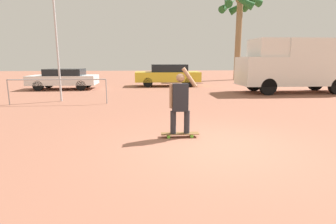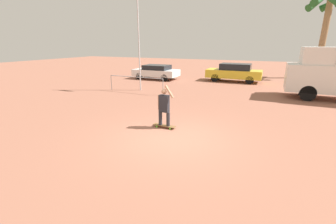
{
  "view_description": "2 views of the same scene",
  "coord_description": "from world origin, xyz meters",
  "px_view_note": "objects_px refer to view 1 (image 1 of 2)",
  "views": [
    {
      "loc": [
        -1.48,
        -5.41,
        1.88
      ],
      "look_at": [
        -0.92,
        1.45,
        0.5
      ],
      "focal_mm": 28.0,
      "sensor_mm": 36.0,
      "label": 1
    },
    {
      "loc": [
        2.86,
        -6.74,
        3.19
      ],
      "look_at": [
        -0.64,
        1.03,
        0.58
      ],
      "focal_mm": 24.0,
      "sensor_mm": 36.0,
      "label": 2
    }
  ],
  "objects_px": {
    "parked_car_white": "(64,78)",
    "parked_car_yellow": "(168,75)",
    "palm_tree_near_van": "(239,10)",
    "camper_van": "(297,64)",
    "person_skateboarder": "(180,101)",
    "skateboard": "(180,134)",
    "flagpole": "(57,10)"
  },
  "relations": [
    {
      "from": "parked_car_white",
      "to": "parked_car_yellow",
      "type": "bearing_deg",
      "value": 12.52
    },
    {
      "from": "parked_car_yellow",
      "to": "parked_car_white",
      "type": "xyz_separation_m",
      "value": [
        -6.81,
        -1.51,
        -0.11
      ]
    },
    {
      "from": "parked_car_white",
      "to": "palm_tree_near_van",
      "type": "bearing_deg",
      "value": 26.87
    },
    {
      "from": "camper_van",
      "to": "parked_car_yellow",
      "type": "height_order",
      "value": "camper_van"
    },
    {
      "from": "person_skateboarder",
      "to": "camper_van",
      "type": "xyz_separation_m",
      "value": [
        7.77,
        8.3,
        0.74
      ]
    },
    {
      "from": "parked_car_yellow",
      "to": "person_skateboarder",
      "type": "bearing_deg",
      "value": -93.29
    },
    {
      "from": "skateboard",
      "to": "flagpole",
      "type": "distance_m",
      "value": 8.55
    },
    {
      "from": "skateboard",
      "to": "camper_van",
      "type": "height_order",
      "value": "camper_van"
    },
    {
      "from": "camper_van",
      "to": "parked_car_yellow",
      "type": "distance_m",
      "value": 8.34
    },
    {
      "from": "person_skateboarder",
      "to": "camper_van",
      "type": "relative_size",
      "value": 0.25
    },
    {
      "from": "parked_car_yellow",
      "to": "flagpole",
      "type": "bearing_deg",
      "value": -128.84
    },
    {
      "from": "person_skateboarder",
      "to": "flagpole",
      "type": "xyz_separation_m",
      "value": [
        -4.61,
        6.07,
        3.04
      ]
    },
    {
      "from": "camper_van",
      "to": "person_skateboarder",
      "type": "bearing_deg",
      "value": -133.11
    },
    {
      "from": "skateboard",
      "to": "camper_van",
      "type": "xyz_separation_m",
      "value": [
        7.77,
        8.3,
        1.57
      ]
    },
    {
      "from": "palm_tree_near_van",
      "to": "parked_car_yellow",
      "type": "bearing_deg",
      "value": -141.78
    },
    {
      "from": "skateboard",
      "to": "palm_tree_near_van",
      "type": "height_order",
      "value": "palm_tree_near_van"
    },
    {
      "from": "person_skateboarder",
      "to": "palm_tree_near_van",
      "type": "bearing_deg",
      "value": 67.18
    },
    {
      "from": "camper_van",
      "to": "palm_tree_near_van",
      "type": "height_order",
      "value": "palm_tree_near_van"
    },
    {
      "from": "parked_car_yellow",
      "to": "palm_tree_near_van",
      "type": "xyz_separation_m",
      "value": [
        6.9,
        5.44,
        5.4
      ]
    },
    {
      "from": "skateboard",
      "to": "palm_tree_near_van",
      "type": "distance_m",
      "value": 20.61
    },
    {
      "from": "parked_car_white",
      "to": "flagpole",
      "type": "relative_size",
      "value": 0.61
    },
    {
      "from": "skateboard",
      "to": "person_skateboarder",
      "type": "distance_m",
      "value": 0.83
    },
    {
      "from": "palm_tree_near_van",
      "to": "camper_van",
      "type": "bearing_deg",
      "value": -89.22
    },
    {
      "from": "skateboard",
      "to": "camper_van",
      "type": "distance_m",
      "value": 11.47
    },
    {
      "from": "skateboard",
      "to": "person_skateboarder",
      "type": "bearing_deg",
      "value": 180.0
    },
    {
      "from": "person_skateboarder",
      "to": "skateboard",
      "type": "bearing_deg",
      "value": -0.0
    },
    {
      "from": "camper_van",
      "to": "parked_car_white",
      "type": "distance_m",
      "value": 14.18
    },
    {
      "from": "parked_car_white",
      "to": "palm_tree_near_van",
      "type": "distance_m",
      "value": 16.33
    },
    {
      "from": "skateboard",
      "to": "palm_tree_near_van",
      "type": "relative_size",
      "value": 0.12
    },
    {
      "from": "person_skateboarder",
      "to": "camper_van",
      "type": "distance_m",
      "value": 11.39
    },
    {
      "from": "parked_car_yellow",
      "to": "camper_van",
      "type": "bearing_deg",
      "value": -32.04
    },
    {
      "from": "skateboard",
      "to": "parked_car_white",
      "type": "relative_size",
      "value": 0.23
    }
  ]
}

